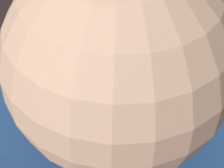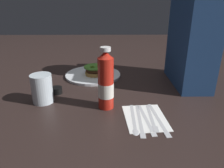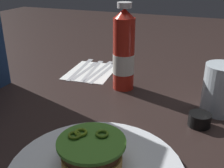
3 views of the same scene
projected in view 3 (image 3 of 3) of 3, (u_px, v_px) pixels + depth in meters
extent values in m
plane|color=black|center=(145.00, 128.00, 0.59)|extent=(3.00, 3.00, 0.00)
cylinder|color=#CB9448|center=(92.00, 159.00, 0.46)|extent=(0.10, 0.10, 0.02)
cylinder|color=#512D19|center=(92.00, 151.00, 0.46)|extent=(0.10, 0.10, 0.02)
cylinder|color=red|center=(91.00, 145.00, 0.45)|extent=(0.09, 0.09, 0.01)
cylinder|color=#457E2A|center=(91.00, 142.00, 0.45)|extent=(0.12, 0.12, 0.01)
torus|color=#496616|center=(75.00, 135.00, 0.46)|extent=(0.02, 0.02, 0.01)
torus|color=#456C19|center=(102.00, 134.00, 0.46)|extent=(0.02, 0.02, 0.01)
torus|color=#567615|center=(81.00, 132.00, 0.46)|extent=(0.02, 0.02, 0.01)
cylinder|color=red|center=(124.00, 55.00, 0.75)|extent=(0.06, 0.06, 0.20)
cone|color=red|center=(124.00, 13.00, 0.70)|extent=(0.05, 0.05, 0.03)
cylinder|color=white|center=(125.00, 5.00, 0.69)|extent=(0.04, 0.04, 0.01)
cylinder|color=white|center=(124.00, 64.00, 0.76)|extent=(0.06, 0.06, 0.06)
cylinder|color=silver|center=(221.00, 89.00, 0.63)|extent=(0.08, 0.08, 0.12)
cylinder|color=black|center=(199.00, 120.00, 0.59)|extent=(0.05, 0.05, 0.03)
cube|color=white|center=(91.00, 71.00, 0.90)|extent=(0.20, 0.16, 0.00)
cube|color=silver|center=(103.00, 72.00, 0.89)|extent=(0.20, 0.02, 0.00)
ellipsoid|color=silver|center=(113.00, 64.00, 0.96)|extent=(0.04, 0.03, 0.00)
cube|color=silver|center=(97.00, 71.00, 0.90)|extent=(0.19, 0.02, 0.00)
cube|color=silver|center=(107.00, 64.00, 0.96)|extent=(0.08, 0.02, 0.00)
cube|color=silver|center=(91.00, 70.00, 0.90)|extent=(0.18, 0.03, 0.00)
cube|color=silver|center=(98.00, 64.00, 0.97)|extent=(0.08, 0.03, 0.00)
cube|color=silver|center=(85.00, 70.00, 0.91)|extent=(0.18, 0.01, 0.00)
cube|color=silver|center=(95.00, 63.00, 0.97)|extent=(0.04, 0.02, 0.00)
cube|color=silver|center=(79.00, 69.00, 0.91)|extent=(0.20, 0.03, 0.00)
cube|color=silver|center=(88.00, 62.00, 0.99)|extent=(0.08, 0.03, 0.00)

